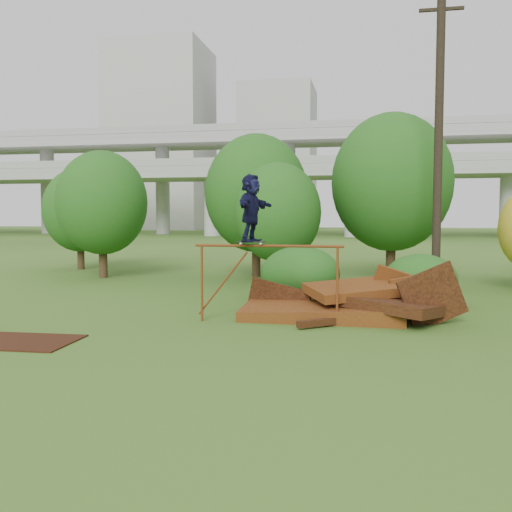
% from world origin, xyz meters
% --- Properties ---
extents(ground, '(240.00, 240.00, 0.00)m').
position_xyz_m(ground, '(0.00, 0.00, 0.00)').
color(ground, '#2D5116').
rests_on(ground, ground).
extents(scrap_pile, '(5.56, 3.28, 1.73)m').
position_xyz_m(scrap_pile, '(1.22, 2.99, 0.32)').
color(scrap_pile, '#3F1C0B').
rests_on(scrap_pile, ground).
extents(grind_rail, '(3.56, 0.13, 1.89)m').
position_xyz_m(grind_rail, '(-0.48, 1.87, 1.41)').
color(grind_rail, '#652E0F').
rests_on(grind_rail, ground).
extents(skateboard, '(0.68, 0.19, 0.07)m').
position_xyz_m(skateboard, '(-0.89, 1.86, 1.94)').
color(skateboard, black).
rests_on(skateboard, grind_rail).
extents(skater, '(0.82, 1.55, 1.60)m').
position_xyz_m(skater, '(-0.89, 1.86, 2.75)').
color(skater, black).
rests_on(skater, skateboard).
extents(flat_plate, '(2.26, 1.65, 0.03)m').
position_xyz_m(flat_plate, '(-5.06, -1.12, 0.01)').
color(flat_plate, black).
rests_on(flat_plate, ground).
extents(tree_0, '(3.72, 3.72, 5.25)m').
position_xyz_m(tree_0, '(-8.95, 10.49, 3.10)').
color(tree_0, black).
rests_on(tree_0, ground).
extents(tree_1, '(4.31, 4.31, 6.00)m').
position_xyz_m(tree_1, '(-2.81, 12.19, 3.51)').
color(tree_1, black).
rests_on(tree_1, ground).
extents(tree_2, '(3.23, 3.23, 4.55)m').
position_xyz_m(tree_2, '(-1.48, 9.62, 2.69)').
color(tree_2, black).
rests_on(tree_2, ground).
extents(tree_3, '(4.81, 4.81, 6.68)m').
position_xyz_m(tree_3, '(2.74, 12.20, 3.90)').
color(tree_3, black).
rests_on(tree_3, ground).
extents(tree_6, '(3.47, 3.47, 4.85)m').
position_xyz_m(tree_6, '(-11.71, 13.76, 2.85)').
color(tree_6, black).
rests_on(tree_6, ground).
extents(shrub_left, '(2.39, 2.21, 1.66)m').
position_xyz_m(shrub_left, '(-0.16, 5.67, 0.83)').
color(shrub_left, '#144612').
rests_on(shrub_left, ground).
extents(shrub_right, '(2.09, 1.92, 1.48)m').
position_xyz_m(shrub_right, '(3.33, 5.46, 0.74)').
color(shrub_right, '#144612').
rests_on(shrub_right, ground).
extents(utility_pole, '(1.40, 0.28, 10.02)m').
position_xyz_m(utility_pole, '(4.06, 8.28, 5.08)').
color(utility_pole, black).
rests_on(utility_pole, ground).
extents(freeway_overpass, '(160.00, 15.00, 13.70)m').
position_xyz_m(freeway_overpass, '(0.00, 62.92, 10.32)').
color(freeway_overpass, gray).
rests_on(freeway_overpass, ground).
extents(building_left, '(18.00, 16.00, 35.00)m').
position_xyz_m(building_left, '(-38.00, 95.00, 17.50)').
color(building_left, '#9E9E99').
rests_on(building_left, ground).
extents(building_right, '(14.00, 14.00, 28.00)m').
position_xyz_m(building_right, '(-16.00, 102.00, 14.00)').
color(building_right, '#9E9E99').
rests_on(building_right, ground).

